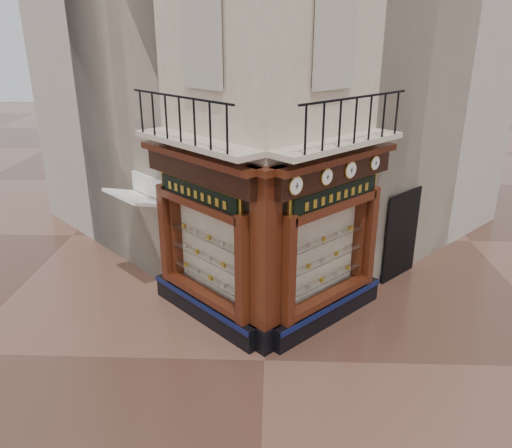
{
  "coord_description": "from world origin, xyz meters",
  "views": [
    {
      "loc": [
        0.14,
        -8.56,
        6.31
      ],
      "look_at": [
        -0.24,
        2.0,
        2.24
      ],
      "focal_mm": 35.0,
      "sensor_mm": 36.0,
      "label": 1
    }
  ],
  "objects_px": {
    "clock_c": "(350,170)",
    "clock_b": "(326,177)",
    "awning": "(143,286)",
    "clock_a": "(296,186)",
    "signboard_left": "(198,194)",
    "signboard_right": "(336,195)",
    "corner_pilaster": "(265,265)",
    "clock_d": "(375,163)"
  },
  "relations": [
    {
      "from": "signboard_left",
      "to": "clock_a",
      "type": "bearing_deg",
      "value": -162.71
    },
    {
      "from": "corner_pilaster",
      "to": "clock_d",
      "type": "bearing_deg",
      "value": -8.31
    },
    {
      "from": "clock_b",
      "to": "signboard_right",
      "type": "relative_size",
      "value": 0.17
    },
    {
      "from": "clock_d",
      "to": "signboard_right",
      "type": "xyz_separation_m",
      "value": [
        -0.91,
        -0.75,
        -0.52
      ]
    },
    {
      "from": "clock_c",
      "to": "signboard_right",
      "type": "xyz_separation_m",
      "value": [
        -0.29,
        -0.13,
        -0.52
      ]
    },
    {
      "from": "corner_pilaster",
      "to": "clock_c",
      "type": "distance_m",
      "value": 2.68
    },
    {
      "from": "corner_pilaster",
      "to": "signboard_left",
      "type": "height_order",
      "value": "corner_pilaster"
    },
    {
      "from": "clock_c",
      "to": "clock_b",
      "type": "bearing_deg",
      "value": -180.0
    },
    {
      "from": "clock_b",
      "to": "clock_d",
      "type": "relative_size",
      "value": 1.07
    },
    {
      "from": "clock_c",
      "to": "signboard_left",
      "type": "relative_size",
      "value": 0.18
    },
    {
      "from": "clock_b",
      "to": "signboard_right",
      "type": "bearing_deg",
      "value": 12.84
    },
    {
      "from": "clock_d",
      "to": "awning",
      "type": "relative_size",
      "value": 0.2
    },
    {
      "from": "clock_c",
      "to": "clock_a",
      "type": "bearing_deg",
      "value": 180.0
    },
    {
      "from": "clock_a",
      "to": "signboard_left",
      "type": "distance_m",
      "value": 2.34
    },
    {
      "from": "clock_b",
      "to": "awning",
      "type": "relative_size",
      "value": 0.22
    },
    {
      "from": "corner_pilaster",
      "to": "clock_c",
      "type": "bearing_deg",
      "value": -11.8
    },
    {
      "from": "clock_d",
      "to": "corner_pilaster",
      "type": "bearing_deg",
      "value": 171.69
    },
    {
      "from": "signboard_left",
      "to": "signboard_right",
      "type": "xyz_separation_m",
      "value": [
        2.92,
        0.0,
        0.0
      ]
    },
    {
      "from": "corner_pilaster",
      "to": "signboard_right",
      "type": "distance_m",
      "value": 2.12
    },
    {
      "from": "clock_d",
      "to": "awning",
      "type": "xyz_separation_m",
      "value": [
        -5.66,
        0.82,
        -3.62
      ]
    },
    {
      "from": "clock_a",
      "to": "signboard_right",
      "type": "distance_m",
      "value": 1.49
    },
    {
      "from": "signboard_right",
      "to": "clock_c",
      "type": "bearing_deg",
      "value": -20.62
    },
    {
      "from": "clock_a",
      "to": "awning",
      "type": "height_order",
      "value": "clock_a"
    },
    {
      "from": "corner_pilaster",
      "to": "clock_c",
      "type": "xyz_separation_m",
      "value": [
        1.75,
        1.14,
        1.67
      ]
    },
    {
      "from": "corner_pilaster",
      "to": "clock_b",
      "type": "height_order",
      "value": "corner_pilaster"
    },
    {
      "from": "corner_pilaster",
      "to": "awning",
      "type": "height_order",
      "value": "corner_pilaster"
    },
    {
      "from": "signboard_left",
      "to": "clock_b",
      "type": "bearing_deg",
      "value": -144.0
    },
    {
      "from": "clock_a",
      "to": "clock_b",
      "type": "height_order",
      "value": "clock_a"
    },
    {
      "from": "signboard_left",
      "to": "signboard_right",
      "type": "relative_size",
      "value": 0.97
    },
    {
      "from": "clock_c",
      "to": "signboard_right",
      "type": "distance_m",
      "value": 0.61
    },
    {
      "from": "awning",
      "to": "signboard_left",
      "type": "bearing_deg",
      "value": -175.64
    },
    {
      "from": "clock_a",
      "to": "clock_b",
      "type": "distance_m",
      "value": 0.9
    },
    {
      "from": "clock_b",
      "to": "signboard_left",
      "type": "relative_size",
      "value": 0.17
    },
    {
      "from": "clock_a",
      "to": "clock_d",
      "type": "xyz_separation_m",
      "value": [
        1.81,
        1.81,
        0.0
      ]
    },
    {
      "from": "clock_c",
      "to": "signboard_left",
      "type": "distance_m",
      "value": 3.25
    },
    {
      "from": "signboard_right",
      "to": "clock_a",
      "type": "bearing_deg",
      "value": -175.45
    },
    {
      "from": "clock_b",
      "to": "signboard_right",
      "type": "height_order",
      "value": "clock_b"
    },
    {
      "from": "clock_b",
      "to": "signboard_right",
      "type": "xyz_separation_m",
      "value": [
        0.26,
        0.42,
        -0.52
      ]
    },
    {
      "from": "awning",
      "to": "signboard_left",
      "type": "relative_size",
      "value": 0.79
    },
    {
      "from": "clock_b",
      "to": "clock_c",
      "type": "bearing_deg",
      "value": 0.0
    },
    {
      "from": "clock_b",
      "to": "clock_c",
      "type": "relative_size",
      "value": 0.94
    },
    {
      "from": "signboard_left",
      "to": "corner_pilaster",
      "type": "bearing_deg",
      "value": -169.75
    }
  ]
}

